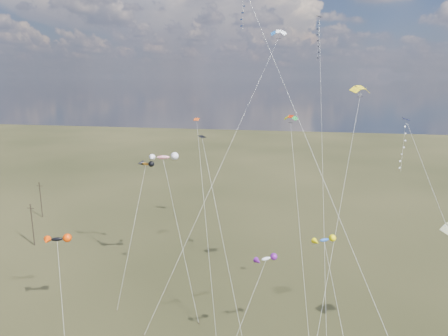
% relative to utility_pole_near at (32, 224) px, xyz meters
% --- Properties ---
extents(utility_pole_near, '(1.40, 0.20, 8.00)m').
position_rel_utility_pole_near_xyz_m(utility_pole_near, '(0.00, 0.00, 0.00)').
color(utility_pole_near, black).
rests_on(utility_pole_near, ground).
extents(utility_pole_far, '(1.40, 0.20, 8.00)m').
position_rel_utility_pole_near_xyz_m(utility_pole_far, '(-8.00, 14.00, 0.00)').
color(utility_pole_far, black).
rests_on(utility_pole_far, ground).
extents(diamond_black_high, '(2.44, 22.38, 39.02)m').
position_rel_utility_pole_near_xyz_m(diamond_black_high, '(49.62, -0.99, 29.48)').
color(diamond_black_high, black).
rests_on(diamond_black_high, ground).
extents(diamond_navy_tall, '(20.10, 27.24, 40.80)m').
position_rel_utility_pole_near_xyz_m(diamond_navy_tall, '(42.30, -15.87, 30.72)').
color(diamond_navy_tall, '#091D51').
rests_on(diamond_navy_tall, ground).
extents(diamond_black_mid, '(8.67, 13.74, 23.17)m').
position_rel_utility_pole_near_xyz_m(diamond_black_mid, '(37.63, -16.18, 11.94)').
color(diamond_black_mid, black).
rests_on(diamond_black_mid, ground).
extents(diamond_navy_right, '(8.39, 19.86, 26.13)m').
position_rel_utility_pole_near_xyz_m(diamond_navy_right, '(59.09, -16.17, 17.82)').
color(diamond_navy_right, '#101151').
rests_on(diamond_navy_right, ground).
extents(diamond_orange_center, '(5.88, 13.47, 24.91)m').
position_rel_utility_pole_near_xyz_m(diamond_orange_center, '(35.11, -11.98, 12.56)').
color(diamond_orange_center, '#E44710').
rests_on(diamond_orange_center, ground).
extents(parafoil_yellow, '(6.56, 17.17, 29.88)m').
position_rel_utility_pole_near_xyz_m(parafoil_yellow, '(54.24, -11.12, 25.03)').
color(parafoil_yellow, yellow).
rests_on(parafoil_yellow, ground).
extents(parafoil_blue_white, '(14.83, 28.52, 38.24)m').
position_rel_utility_pole_near_xyz_m(parafoil_blue_white, '(43.37, 6.22, 33.25)').
color(parafoil_blue_white, blue).
rests_on(parafoil_blue_white, ground).
extents(parafoil_tricolor, '(4.67, 19.28, 25.58)m').
position_rel_utility_pole_near_xyz_m(parafoil_tricolor, '(46.15, -5.23, 20.74)').
color(parafoil_tricolor, '#D6D40E').
rests_on(parafoil_tricolor, ground).
extents(novelty_black_orange, '(6.14, 8.23, 11.33)m').
position_rel_utility_pole_near_xyz_m(novelty_black_orange, '(18.23, -19.48, 6.63)').
color(novelty_black_orange, black).
rests_on(novelty_black_orange, ground).
extents(novelty_orange_black, '(3.03, 12.35, 18.28)m').
position_rel_utility_pole_near_xyz_m(novelty_orange_black, '(24.91, -6.01, 13.58)').
color(novelty_orange_black, orange).
rests_on(novelty_orange_black, ground).
extents(novelty_white_purple, '(5.63, 8.73, 12.41)m').
position_rel_utility_pole_near_xyz_m(novelty_white_purple, '(44.44, -22.83, 7.87)').
color(novelty_white_purple, silver).
rests_on(novelty_white_purple, ground).
extents(novelty_redwhite_stripe, '(9.95, 12.27, 19.67)m').
position_rel_utility_pole_near_xyz_m(novelty_redwhite_stripe, '(27.96, -6.74, 14.88)').
color(novelty_redwhite_stripe, red).
rests_on(novelty_redwhite_stripe, ground).
extents(novelty_blue_yellow, '(4.75, 10.53, 14.46)m').
position_rel_utility_pole_near_xyz_m(novelty_blue_yellow, '(50.36, -21.58, 9.86)').
color(novelty_blue_yellow, blue).
rests_on(novelty_blue_yellow, ground).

